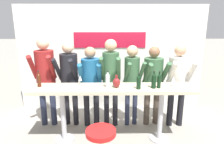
% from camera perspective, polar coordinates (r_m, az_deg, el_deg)
% --- Properties ---
extents(ground_plane, '(40.00, 40.00, 0.00)m').
position_cam_1_polar(ground_plane, '(3.95, 0.02, -18.60)').
color(ground_plane, gray).
extents(back_wall, '(4.45, 0.12, 2.51)m').
position_cam_1_polar(back_wall, '(4.85, -0.24, 3.94)').
color(back_wall, silver).
rests_on(back_wall, ground_plane).
extents(tasting_table, '(2.85, 0.50, 1.03)m').
position_cam_1_polar(tasting_table, '(3.55, 0.02, -6.72)').
color(tasting_table, beige).
rests_on(tasting_table, ground_plane).
extents(bar_stool, '(0.47, 0.47, 0.63)m').
position_cam_1_polar(bar_stool, '(3.11, -3.17, -19.51)').
color(bar_stool, '#B2B2B7').
rests_on(bar_stool, ground_plane).
extents(person_far_left, '(0.45, 0.58, 1.85)m').
position_cam_1_polar(person_far_left, '(4.20, -18.55, -0.10)').
color(person_far_left, '#23283D').
rests_on(person_far_left, ground_plane).
extents(person_left, '(0.48, 0.60, 1.77)m').
position_cam_1_polar(person_left, '(4.10, -12.16, -0.71)').
color(person_left, black).
rests_on(person_left, ground_plane).
extents(person_center_left, '(0.45, 0.54, 1.67)m').
position_cam_1_polar(person_center_left, '(4.00, -6.10, -1.93)').
color(person_center_left, black).
rests_on(person_center_left, ground_plane).
extents(person_center, '(0.42, 0.55, 1.81)m').
position_cam_1_polar(person_center, '(3.96, -0.36, -0.34)').
color(person_center, black).
rests_on(person_center, ground_plane).
extents(person_center_right, '(0.43, 0.55, 1.69)m').
position_cam_1_polar(person_center_right, '(4.03, 5.72, -1.28)').
color(person_center_right, '#23283D').
rests_on(person_center_right, ground_plane).
extents(person_right, '(0.52, 0.60, 1.66)m').
position_cam_1_polar(person_right, '(4.14, 11.69, -1.66)').
color(person_right, '#473D33').
rests_on(person_right, ground_plane).
extents(person_far_right, '(0.47, 0.56, 1.71)m').
position_cam_1_polar(person_far_right, '(4.19, 18.36, -1.50)').
color(person_far_right, black).
rests_on(person_far_right, ground_plane).
extents(wine_bottle_0, '(0.08, 0.08, 0.29)m').
position_cam_1_polar(wine_bottle_0, '(3.44, -1.25, -2.22)').
color(wine_bottle_0, '#B7BCC1').
rests_on(wine_bottle_0, tasting_table).
extents(wine_bottle_1, '(0.06, 0.06, 0.29)m').
position_cam_1_polar(wine_bottle_1, '(3.50, 13.32, -2.38)').
color(wine_bottle_1, black).
rests_on(wine_bottle_1, tasting_table).
extents(wine_bottle_2, '(0.08, 0.08, 0.30)m').
position_cam_1_polar(wine_bottle_2, '(3.47, 11.85, -2.34)').
color(wine_bottle_2, black).
rests_on(wine_bottle_2, tasting_table).
extents(wine_bottle_3, '(0.06, 0.06, 0.29)m').
position_cam_1_polar(wine_bottle_3, '(3.69, -20.14, -2.02)').
color(wine_bottle_3, '#4C1E0F').
rests_on(wine_bottle_3, tasting_table).
extents(wine_bottle_4, '(0.07, 0.07, 0.27)m').
position_cam_1_polar(wine_bottle_4, '(3.38, 7.63, -2.77)').
color(wine_bottle_4, black).
rests_on(wine_bottle_4, tasting_table).
extents(wine_glass_0, '(0.07, 0.07, 0.18)m').
position_cam_1_polar(wine_glass_0, '(3.60, -9.11, -1.80)').
color(wine_glass_0, silver).
rests_on(wine_glass_0, tasting_table).
extents(wine_glass_1, '(0.07, 0.07, 0.18)m').
position_cam_1_polar(wine_glass_1, '(3.64, 17.12, -2.08)').
color(wine_glass_1, silver).
rests_on(wine_glass_1, tasting_table).
extents(decorative_vase, '(0.13, 0.13, 0.22)m').
position_cam_1_polar(decorative_vase, '(3.44, 1.27, -3.01)').
color(decorative_vase, maroon).
rests_on(decorative_vase, tasting_table).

